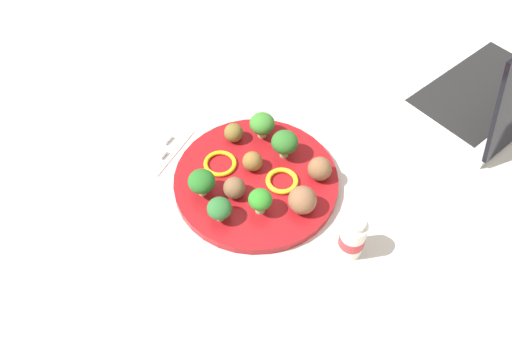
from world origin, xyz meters
TOP-DOWN VIEW (x-y plane):
  - ground_plane at (0.00, 0.00)m, footprint 4.00×4.00m
  - plate at (0.00, 0.00)m, footprint 0.28×0.28m
  - broccoli_floret_mid_right at (0.02, 0.07)m, footprint 0.05×0.05m
  - broccoli_floret_far_rim at (0.03, -0.06)m, footprint 0.04×0.04m
  - broccoli_floret_front_left at (-0.02, -0.10)m, footprint 0.04×0.04m
  - broccoli_floret_back_right at (-0.03, 0.09)m, footprint 0.04×0.04m
  - broccoli_floret_near_rim at (-0.07, -0.07)m, footprint 0.04×0.04m
  - meatball_back_left at (-0.07, 0.06)m, footprint 0.03×0.03m
  - meatball_front_right at (0.10, 0.05)m, footprint 0.04×0.04m
  - meatball_back_right at (-0.01, 0.02)m, footprint 0.03×0.03m
  - meatball_near_rim at (-0.02, -0.05)m, footprint 0.04×0.04m
  - meatball_center at (0.09, -0.03)m, footprint 0.05×0.05m
  - pepper_ring_mid_right at (0.04, 0.01)m, footprint 0.08×0.08m
  - pepper_ring_back_left at (-0.07, 0.00)m, footprint 0.08×0.08m
  - napkin at (-0.24, 0.01)m, footprint 0.18×0.13m
  - fork at (-0.23, 0.02)m, footprint 0.12×0.03m
  - knife at (-0.24, -0.01)m, footprint 0.15×0.02m
  - yogurt_bottle at (0.19, -0.06)m, footprint 0.04×0.04m
  - laptop at (0.34, 0.37)m, footprint 0.34×0.38m

SIDE VIEW (x-z plane):
  - ground_plane at x=0.00m, z-range 0.00..0.00m
  - napkin at x=-0.24m, z-range 0.00..0.01m
  - knife at x=-0.24m, z-range 0.00..0.01m
  - fork at x=-0.23m, z-range 0.00..0.01m
  - plate at x=0.00m, z-range 0.00..0.02m
  - pepper_ring_back_left at x=-0.07m, z-range 0.02..0.02m
  - pepper_ring_mid_right at x=0.04m, z-range 0.02..0.02m
  - meatball_back_left at x=-0.07m, z-range 0.02..0.05m
  - meatball_back_right at x=-0.01m, z-range 0.02..0.05m
  - meatball_near_rim at x=-0.02m, z-range 0.02..0.05m
  - yogurt_bottle at x=0.19m, z-range 0.00..0.08m
  - meatball_front_right at x=0.10m, z-range 0.02..0.06m
  - meatball_center at x=0.09m, z-range 0.02..0.06m
  - laptop at x=0.34m, z-range -0.07..0.15m
  - broccoli_floret_front_left at x=-0.02m, z-range 0.02..0.06m
  - broccoli_floret_far_rim at x=0.03m, z-range 0.02..0.07m
  - broccoli_floret_back_right at x=-0.03m, z-range 0.02..0.07m
  - broccoli_floret_near_rim at x=-0.07m, z-range 0.02..0.07m
  - broccoli_floret_mid_right at x=0.02m, z-range 0.02..0.08m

